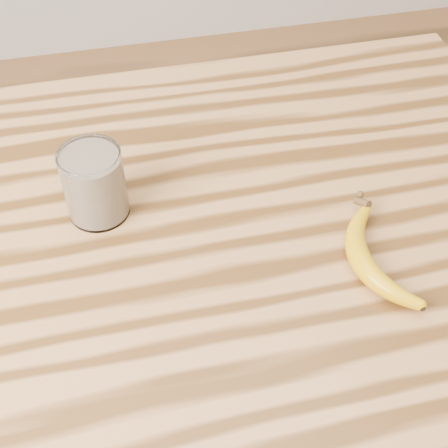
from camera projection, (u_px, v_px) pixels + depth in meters
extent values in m
cube|color=#A47240|center=(170.00, 237.00, 0.89)|extent=(1.20, 0.80, 0.04)
cylinder|color=brown|center=(377.00, 221.00, 1.53)|extent=(0.06, 0.06, 0.86)
cylinder|color=white|center=(94.00, 184.00, 0.86)|extent=(0.09, 0.09, 0.11)
torus|color=white|center=(88.00, 155.00, 0.82)|extent=(0.09, 0.09, 0.00)
cylinder|color=beige|center=(95.00, 185.00, 0.86)|extent=(0.08, 0.08, 0.10)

